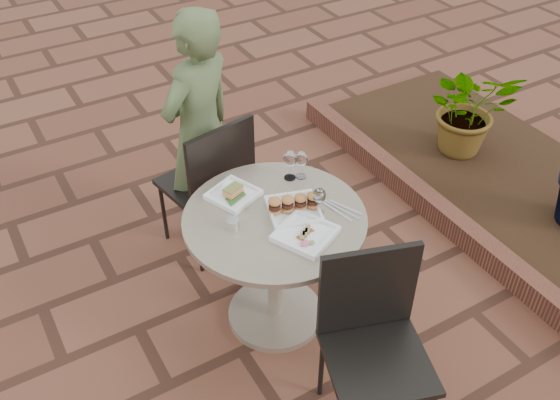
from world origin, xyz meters
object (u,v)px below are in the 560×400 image
chair_near (373,330)px  diner (200,132)px  plate_salmon (233,194)px  plate_tuna (305,234)px  cafe_table (275,253)px  chair_far (212,178)px  plate_sliders (294,206)px

chair_near → diner: diner is taller
plate_salmon → plate_tuna: (0.15, -0.43, -0.00)m
cafe_table → diner: size_ratio=0.61×
diner → chair_near: bearing=70.2°
plate_tuna → plate_salmon: bearing=109.6°
chair_far → plate_sliders: chair_far is taller
cafe_table → chair_far: chair_far is taller
plate_salmon → plate_tuna: plate_salmon is taller
plate_salmon → plate_sliders: size_ratio=0.92×
cafe_table → plate_tuna: 0.33m
chair_near → plate_tuna: 0.53m
chair_far → chair_near: size_ratio=1.00×
chair_far → diner: (0.03, 0.19, 0.19)m
plate_salmon → plate_sliders: plate_sliders is taller
cafe_table → chair_near: (0.09, -0.69, 0.07)m
chair_near → plate_sliders: 0.71m
chair_far → chair_near: 1.35m
plate_sliders → plate_tuna: plate_sliders is taller
cafe_table → plate_sliders: bearing=-11.2°
plate_salmon → plate_tuna: 0.46m
plate_tuna → cafe_table: bearing=105.0°
chair_near → diner: size_ratio=0.63×
plate_tuna → diner: bearing=93.2°
diner → chair_far: bearing=58.3°
chair_far → plate_sliders: (0.13, -0.68, 0.22)m
cafe_table → plate_tuna: plate_tuna is taller
cafe_table → plate_sliders: plate_sliders is taller
chair_far → plate_tuna: bearing=85.2°
cafe_table → plate_sliders: (0.10, -0.02, 0.28)m
chair_near → plate_sliders: size_ratio=3.02×
chair_near → plate_salmon: bearing=119.9°
plate_sliders → plate_salmon: bearing=127.8°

